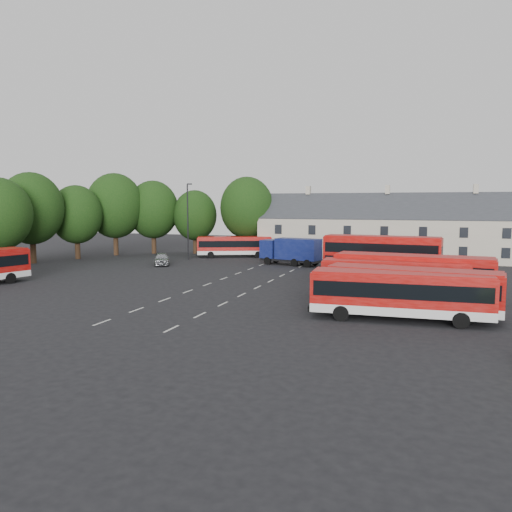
# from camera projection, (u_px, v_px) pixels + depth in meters

# --- Properties ---
(ground) EXTENTS (140.00, 140.00, 0.00)m
(ground) POSITION_uv_depth(u_px,v_px,m) (198.00, 288.00, 45.01)
(ground) COLOR black
(ground) RESTS_ON ground
(lane_markings) EXTENTS (5.15, 33.80, 0.01)m
(lane_markings) POSITION_uv_depth(u_px,v_px,m) (232.00, 286.00, 46.06)
(lane_markings) COLOR beige
(lane_markings) RESTS_ON ground
(treeline) EXTENTS (29.92, 32.59, 12.01)m
(treeline) POSITION_uv_depth(u_px,v_px,m) (124.00, 210.00, 69.29)
(treeline) COLOR black
(treeline) RESTS_ON ground
(terrace_houses) EXTENTS (35.70, 7.13, 10.06)m
(terrace_houses) POSITION_uv_depth(u_px,v_px,m) (386.00, 231.00, 68.17)
(terrace_houses) COLOR beige
(terrace_houses) RESTS_ON ground
(bus_row_a) EXTENTS (11.41, 3.23, 3.19)m
(bus_row_a) POSITION_uv_depth(u_px,v_px,m) (400.00, 291.00, 32.16)
(bus_row_a) COLOR silver
(bus_row_a) RESTS_ON ground
(bus_row_b) EXTENTS (11.63, 3.92, 3.22)m
(bus_row_b) POSITION_uv_depth(u_px,v_px,m) (411.00, 287.00, 33.67)
(bus_row_b) COLOR silver
(bus_row_b) RESTS_ON ground
(bus_row_c) EXTENTS (11.26, 3.38, 3.14)m
(bus_row_c) POSITION_uv_depth(u_px,v_px,m) (394.00, 276.00, 39.14)
(bus_row_c) COLOR silver
(bus_row_c) RESTS_ON ground
(bus_row_d) EXTENTS (12.46, 3.90, 3.47)m
(bus_row_d) POSITION_uv_depth(u_px,v_px,m) (412.00, 272.00, 39.98)
(bus_row_d) COLOR silver
(bus_row_d) RESTS_ON ground
(bus_row_e) EXTENTS (9.86, 2.37, 2.78)m
(bus_row_e) POSITION_uv_depth(u_px,v_px,m) (401.00, 270.00, 44.73)
(bus_row_e) COLOR silver
(bus_row_e) RESTS_ON ground
(bus_dd_south) EXTENTS (11.10, 3.45, 4.48)m
(bus_dd_south) POSITION_uv_depth(u_px,v_px,m) (381.00, 256.00, 47.90)
(bus_dd_south) COLOR silver
(bus_dd_south) RESTS_ON ground
(bus_dd_north) EXTENTS (9.89, 3.40, 3.97)m
(bus_dd_north) POSITION_uv_depth(u_px,v_px,m) (370.00, 254.00, 53.22)
(bus_dd_north) COLOR silver
(bus_dd_north) RESTS_ON ground
(bus_north) EXTENTS (10.48, 6.32, 2.94)m
(bus_north) POSITION_uv_depth(u_px,v_px,m) (234.00, 245.00, 70.56)
(bus_north) COLOR silver
(bus_north) RESTS_ON ground
(box_truck) EXTENTS (7.89, 3.96, 3.31)m
(box_truck) POSITION_uv_depth(u_px,v_px,m) (291.00, 250.00, 61.53)
(box_truck) COLOR black
(box_truck) RESTS_ON ground
(silver_car) EXTENTS (3.80, 4.82, 1.54)m
(silver_car) POSITION_uv_depth(u_px,v_px,m) (162.00, 259.00, 61.66)
(silver_car) COLOR #A5A7AC
(silver_car) RESTS_ON ground
(lamppost) EXTENTS (0.71, 0.39, 10.26)m
(lamppost) POSITION_uv_depth(u_px,v_px,m) (188.00, 219.00, 66.87)
(lamppost) COLOR black
(lamppost) RESTS_ON ground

